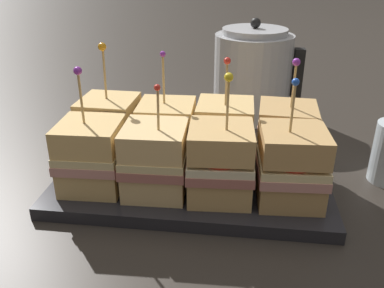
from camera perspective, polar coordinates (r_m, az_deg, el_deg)
name	(u,v)px	position (r m, az deg, el deg)	size (l,w,h in m)	color
ground_plane	(192,187)	(0.60, 0.00, -6.01)	(6.00, 6.00, 0.00)	#2D2823
serving_platter	(192,181)	(0.60, 0.00, -5.27)	(0.39, 0.22, 0.02)	#232328
sandwich_front_far_left	(92,155)	(0.56, -13.85, -1.54)	(0.09, 0.09, 0.17)	tan
sandwich_front_center_left	(155,160)	(0.54, -5.15, -2.20)	(0.09, 0.09, 0.15)	#DBB77A
sandwich_front_center_right	(220,163)	(0.53, 4.00, -2.63)	(0.09, 0.09, 0.17)	tan
sandwich_front_far_right	(291,166)	(0.53, 13.75, -3.02)	(0.09, 0.09, 0.17)	tan
sandwich_back_far_left	(110,129)	(0.64, -11.40, 2.06)	(0.09, 0.09, 0.18)	tan
sandwich_back_center_left	(167,133)	(0.62, -3.53, 1.59)	(0.09, 0.09, 0.17)	tan
sandwich_back_center_right	(224,134)	(0.61, 4.58, 1.36)	(0.09, 0.09, 0.17)	tan
sandwich_back_far_right	(286,138)	(0.61, 13.00, 0.82)	(0.09, 0.09, 0.17)	tan
kettle_steel	(253,74)	(0.85, 8.52, 9.68)	(0.18, 0.16, 0.20)	#B7BABF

